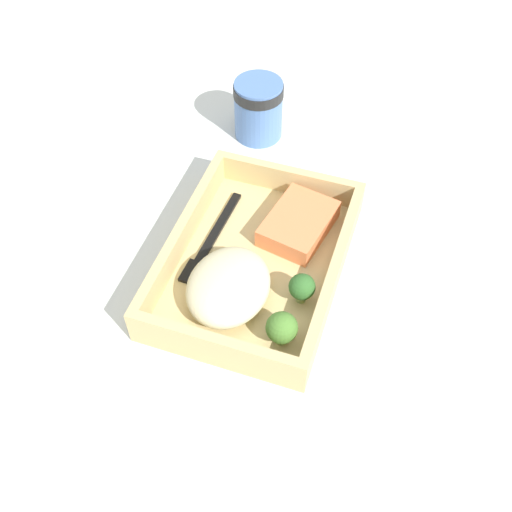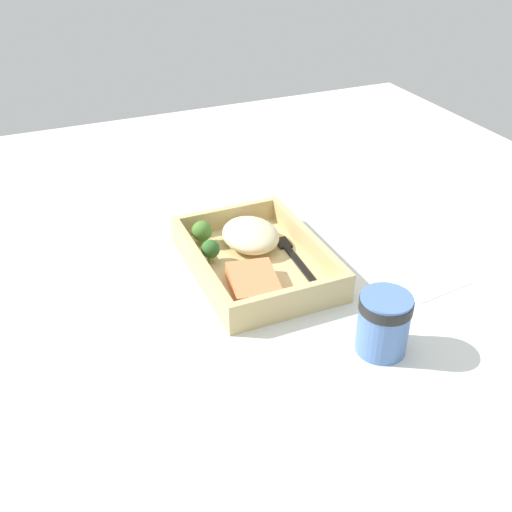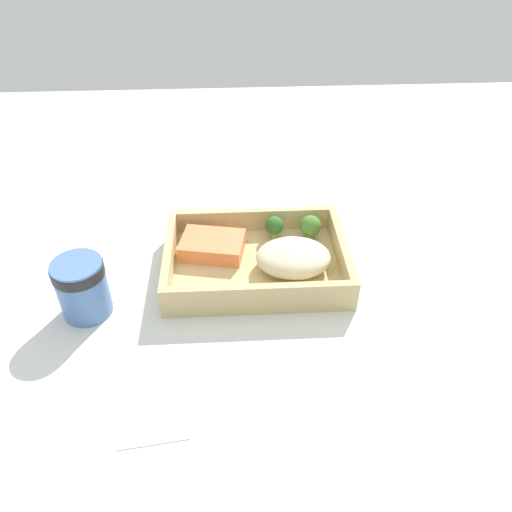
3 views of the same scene
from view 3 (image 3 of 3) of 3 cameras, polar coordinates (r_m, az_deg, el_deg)
ground_plane at (r=80.38cm, az=0.00°, el=-2.05°), size 160.00×160.00×2.00cm
takeout_tray at (r=79.35cm, az=0.00°, el=-1.18°), size 28.16×20.29×1.20cm
tray_rim at (r=77.76cm, az=0.00°, el=0.23°), size 28.16×20.29×3.81cm
salmon_fillet at (r=80.77cm, az=-4.99°, el=1.22°), size 11.09×8.83×2.62cm
mashed_potatoes at (r=77.00cm, az=4.28°, el=-0.18°), size 11.56×9.42×4.16cm
broccoli_floret_1 at (r=83.15cm, az=6.23°, el=3.38°), size 3.54×3.54×4.38cm
broccoli_floret_2 at (r=82.95cm, az=2.09°, el=3.44°), size 3.09×3.09×4.08cm
fork at (r=73.87cm, az=-0.70°, el=-3.98°), size 15.86×2.45×0.44cm
paper_cup at (r=73.58cm, az=-19.30°, el=-3.20°), size 7.19×7.19×8.85cm
receipt_slip at (r=63.96cm, az=-11.74°, el=-16.03°), size 9.60×12.21×0.24cm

